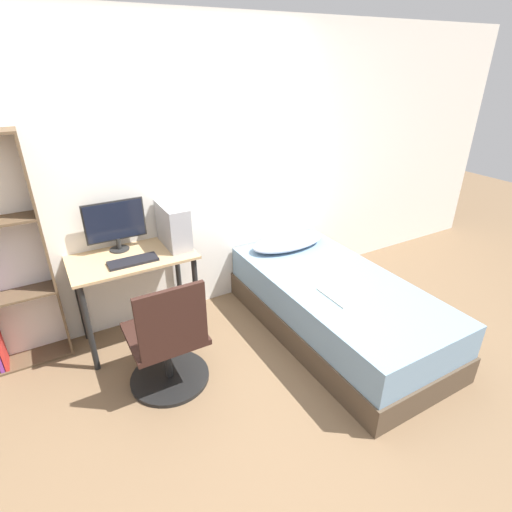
{
  "coord_description": "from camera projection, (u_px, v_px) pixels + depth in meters",
  "views": [
    {
      "loc": [
        -1.0,
        -1.81,
        2.17
      ],
      "look_at": [
        0.41,
        0.65,
        0.75
      ],
      "focal_mm": 28.0,
      "sensor_mm": 36.0,
      "label": 1
    }
  ],
  "objects": [
    {
      "name": "wall_back",
      "position": [
        171.0,
        180.0,
        3.34
      ],
      "size": [
        8.0,
        0.05,
        2.5
      ],
      "color": "silver",
      "rests_on": "ground_plane"
    },
    {
      "name": "pillow",
      "position": [
        288.0,
        242.0,
        3.87
      ],
      "size": [
        0.76,
        0.36,
        0.11
      ],
      "color": "#B2B7C6",
      "rests_on": "bed"
    },
    {
      "name": "pc_tower",
      "position": [
        173.0,
        225.0,
        3.24
      ],
      "size": [
        0.17,
        0.41,
        0.35
      ],
      "color": "#99999E",
      "rests_on": "desk"
    },
    {
      "name": "keyboard",
      "position": [
        133.0,
        261.0,
        3.02
      ],
      "size": [
        0.37,
        0.15,
        0.02
      ],
      "color": "black",
      "rests_on": "desk"
    },
    {
      "name": "bed",
      "position": [
        335.0,
        307.0,
        3.42
      ],
      "size": [
        1.0,
        2.03,
        0.51
      ],
      "color": "#4C3D2D",
      "rests_on": "ground_plane"
    },
    {
      "name": "office_chair",
      "position": [
        169.0,
        348.0,
        2.81
      ],
      "size": [
        0.58,
        0.58,
        0.91
      ],
      "color": "black",
      "rests_on": "ground_plane"
    },
    {
      "name": "magazine",
      "position": [
        341.0,
        294.0,
        3.11
      ],
      "size": [
        0.24,
        0.32,
        0.01
      ],
      "color": "silver",
      "rests_on": "bed"
    },
    {
      "name": "ground_plane",
      "position": [
        252.0,
        399.0,
        2.83
      ],
      "size": [
        14.0,
        14.0,
        0.0
      ],
      "primitive_type": "plane",
      "color": "brown"
    },
    {
      "name": "desk",
      "position": [
        134.0,
        272.0,
        3.18
      ],
      "size": [
        0.95,
        0.54,
        0.78
      ],
      "color": "tan",
      "rests_on": "ground_plane"
    },
    {
      "name": "monitor",
      "position": [
        115.0,
        223.0,
        3.12
      ],
      "size": [
        0.47,
        0.15,
        0.41
      ],
      "color": "black",
      "rests_on": "desk"
    }
  ]
}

